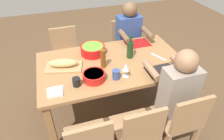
% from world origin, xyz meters
% --- Properties ---
extents(ground_plane, '(8.00, 8.00, 0.00)m').
position_xyz_m(ground_plane, '(0.00, 0.00, 0.00)').
color(ground_plane, brown).
extents(dining_table, '(1.70, 0.97, 0.74)m').
position_xyz_m(dining_table, '(0.00, 0.00, 0.66)').
color(dining_table, '#9E7044').
rests_on(dining_table, ground_plane).
extents(chair_far_right, '(0.40, 0.40, 0.85)m').
position_xyz_m(chair_far_right, '(0.47, 0.81, 0.48)').
color(chair_far_right, '#A87F56').
rests_on(chair_far_right, ground_plane).
extents(diner_far_right, '(0.41, 0.53, 1.20)m').
position_xyz_m(diner_far_right, '(0.47, 0.62, 0.70)').
color(diner_far_right, '#2D2D38').
rests_on(diner_far_right, ground_plane).
extents(chair_near_center, '(0.40, 0.40, 0.85)m').
position_xyz_m(chair_near_center, '(0.00, -0.81, 0.48)').
color(chair_near_center, '#A87F56').
rests_on(chair_near_center, ground_plane).
extents(chair_far_left, '(0.40, 0.40, 0.85)m').
position_xyz_m(chair_far_left, '(-0.47, 0.81, 0.48)').
color(chair_far_left, '#A87F56').
rests_on(chair_far_left, ground_plane).
extents(chair_near_right, '(0.40, 0.40, 0.85)m').
position_xyz_m(chair_near_right, '(0.47, -0.81, 0.48)').
color(chair_near_right, '#A87F56').
rests_on(chair_near_right, ground_plane).
extents(diner_near_right, '(0.41, 0.53, 1.20)m').
position_xyz_m(diner_near_right, '(0.47, -0.62, 0.70)').
color(diner_near_right, '#2D2D38').
rests_on(diner_near_right, ground_plane).
extents(serving_bowl_salad, '(0.30, 0.30, 0.11)m').
position_xyz_m(serving_bowl_salad, '(-0.17, 0.26, 0.80)').
color(serving_bowl_salad, red).
rests_on(serving_bowl_salad, dining_table).
extents(serving_bowl_greens, '(0.23, 0.23, 0.08)m').
position_xyz_m(serving_bowl_greens, '(-0.27, -0.24, 0.79)').
color(serving_bowl_greens, red).
rests_on(serving_bowl_greens, dining_table).
extents(cutting_board, '(0.44, 0.31, 0.02)m').
position_xyz_m(cutting_board, '(-0.55, 0.06, 0.75)').
color(cutting_board, tan).
rests_on(cutting_board, dining_table).
extents(bread_loaf, '(0.34, 0.18, 0.09)m').
position_xyz_m(bread_loaf, '(-0.55, 0.06, 0.81)').
color(bread_loaf, tan).
rests_on(bread_loaf, cutting_board).
extents(wine_bottle, '(0.08, 0.08, 0.29)m').
position_xyz_m(wine_bottle, '(0.24, 0.04, 0.85)').
color(wine_bottle, '#193819').
rests_on(wine_bottle, dining_table).
extents(beer_bottle, '(0.06, 0.06, 0.22)m').
position_xyz_m(beer_bottle, '(-0.12, -0.05, 0.85)').
color(beer_bottle, brown).
rests_on(beer_bottle, dining_table).
extents(wine_glass, '(0.08, 0.08, 0.17)m').
position_xyz_m(wine_glass, '(0.06, -0.29, 0.86)').
color(wine_glass, silver).
rests_on(wine_glass, dining_table).
extents(placemat_far_right, '(0.32, 0.23, 0.01)m').
position_xyz_m(placemat_far_right, '(0.47, 0.33, 0.74)').
color(placemat_far_right, maroon).
rests_on(placemat_far_right, dining_table).
extents(cup_near_center, '(0.08, 0.08, 0.10)m').
position_xyz_m(cup_near_center, '(-0.05, -0.29, 0.79)').
color(cup_near_center, '#334C8C').
rests_on(cup_near_center, dining_table).
extents(cup_near_left, '(0.08, 0.08, 0.09)m').
position_xyz_m(cup_near_left, '(-0.46, -0.28, 0.78)').
color(cup_near_left, black).
rests_on(cup_near_left, dining_table).
extents(fork_near_left, '(0.04, 0.17, 0.01)m').
position_xyz_m(fork_near_left, '(-0.61, -0.33, 0.74)').
color(fork_near_left, silver).
rests_on(fork_near_left, dining_table).
extents(placemat_near_right, '(0.32, 0.23, 0.01)m').
position_xyz_m(placemat_near_right, '(0.47, -0.33, 0.74)').
color(placemat_near_right, black).
rests_on(placemat_near_right, dining_table).
extents(carving_knife, '(0.12, 0.22, 0.01)m').
position_xyz_m(carving_knife, '(0.57, -0.06, 0.74)').
color(carving_knife, silver).
rests_on(carving_knife, dining_table).
extents(napkin_stack, '(0.14, 0.14, 0.02)m').
position_xyz_m(napkin_stack, '(-0.68, -0.33, 0.75)').
color(napkin_stack, white).
rests_on(napkin_stack, dining_table).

